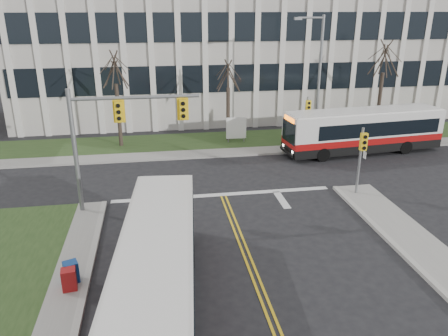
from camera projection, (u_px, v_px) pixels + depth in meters
ground at (257, 282)px, 16.36m from camera, size 120.00×120.00×0.00m
sidewalk_cross at (276, 150)px, 31.16m from camera, size 44.00×1.60×0.14m
building_lawn at (267, 139)px, 33.76m from camera, size 44.00×5.00×0.12m
office_building at (238, 47)px, 42.80m from camera, size 40.00×16.00×12.00m
mast_arm_signal at (109, 129)px, 20.67m from camera, size 6.11×0.38×6.20m
signal_pole_near at (361, 152)px, 22.96m from camera, size 0.34×0.39×3.80m
signal_pole_far at (307, 115)px, 30.83m from camera, size 0.34×0.39×3.80m
streetlight at (317, 75)px, 30.76m from camera, size 2.15×0.25×9.20m
directory_sign at (236, 128)px, 32.53m from camera, size 1.50×0.12×2.00m
tree_left at (115, 71)px, 30.21m from camera, size 1.80×1.80×7.70m
tree_mid at (228, 77)px, 31.82m from camera, size 1.80×1.80×6.82m
tree_right at (384, 60)px, 33.08m from camera, size 1.80×1.80×8.25m
bus_main at (158, 276)px, 14.25m from camera, size 3.27×10.88×2.86m
bus_cross at (363, 132)px, 30.43m from camera, size 11.34×3.49×2.98m
newspaper_box_blue at (71, 274)px, 16.04m from camera, size 0.63×0.60×0.95m
newspaper_box_red at (69, 281)px, 15.61m from camera, size 0.56×0.51×0.95m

